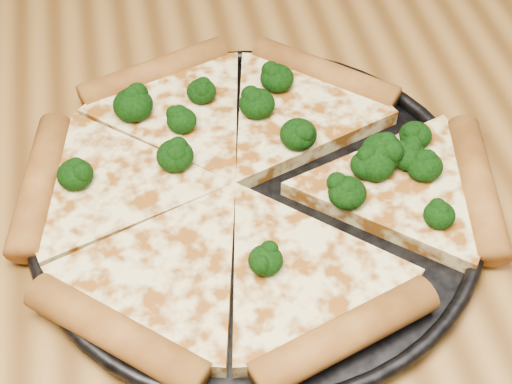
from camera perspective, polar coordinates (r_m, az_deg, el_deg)
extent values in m
cube|color=olive|center=(0.59, -6.63, -1.66)|extent=(1.20, 0.90, 0.04)
cube|color=brown|center=(1.25, 17.96, 5.04)|extent=(0.06, 0.06, 0.71)
cylinder|color=black|center=(0.56, 0.00, -0.87)|extent=(0.32, 0.32, 0.01)
torus|color=black|center=(0.55, 0.00, -0.41)|extent=(0.34, 0.34, 0.01)
cylinder|color=#A9692A|center=(0.64, 5.23, 8.89)|extent=(0.11, 0.11, 0.03)
cylinder|color=#A9692A|center=(0.65, -7.73, 8.91)|extent=(0.13, 0.06, 0.03)
cylinder|color=#A9692A|center=(0.58, -16.05, 0.61)|extent=(0.05, 0.13, 0.03)
cylinder|color=#A9692A|center=(0.49, -10.58, -10.51)|extent=(0.11, 0.11, 0.03)
cylinder|color=#A9692A|center=(0.48, 6.79, -10.73)|extent=(0.13, 0.06, 0.03)
cylinder|color=#A9692A|center=(0.57, 16.42, 0.42)|extent=(0.05, 0.13, 0.03)
ellipsoid|color=black|center=(0.60, 0.08, 6.72)|extent=(0.03, 0.03, 0.02)
ellipsoid|color=black|center=(0.50, 0.73, -5.20)|extent=(0.02, 0.02, 0.02)
ellipsoid|color=black|center=(0.56, -13.54, 1.31)|extent=(0.03, 0.03, 0.02)
ellipsoid|color=black|center=(0.61, -4.16, 7.63)|extent=(0.02, 0.02, 0.02)
ellipsoid|color=black|center=(0.60, -9.31, 6.54)|extent=(0.03, 0.03, 0.02)
ellipsoid|color=black|center=(0.56, 9.05, 2.09)|extent=(0.03, 0.03, 0.02)
ellipsoid|color=black|center=(0.57, 9.58, 3.03)|extent=(0.03, 0.03, 0.02)
ellipsoid|color=black|center=(0.59, -5.66, 5.42)|extent=(0.02, 0.02, 0.02)
ellipsoid|color=black|center=(0.54, 13.72, -1.70)|extent=(0.02, 0.02, 0.02)
ellipsoid|color=black|center=(0.57, 11.48, 2.73)|extent=(0.03, 0.03, 0.02)
ellipsoid|color=black|center=(0.54, 6.93, -0.07)|extent=(0.03, 0.03, 0.02)
ellipsoid|color=black|center=(0.62, 1.60, 8.62)|extent=(0.03, 0.03, 0.02)
ellipsoid|color=black|center=(0.59, 12.00, 4.22)|extent=(0.03, 0.03, 0.02)
ellipsoid|color=black|center=(0.56, 12.72, 1.93)|extent=(0.03, 0.03, 0.02)
ellipsoid|color=black|center=(0.56, 12.49, 1.76)|extent=(0.02, 0.02, 0.02)
ellipsoid|color=black|center=(0.57, 3.23, 4.39)|extent=(0.03, 0.03, 0.02)
ellipsoid|color=black|center=(0.56, -6.16, 2.76)|extent=(0.03, 0.03, 0.02)
ellipsoid|color=black|center=(0.56, 8.40, 2.03)|extent=(0.02, 0.02, 0.02)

